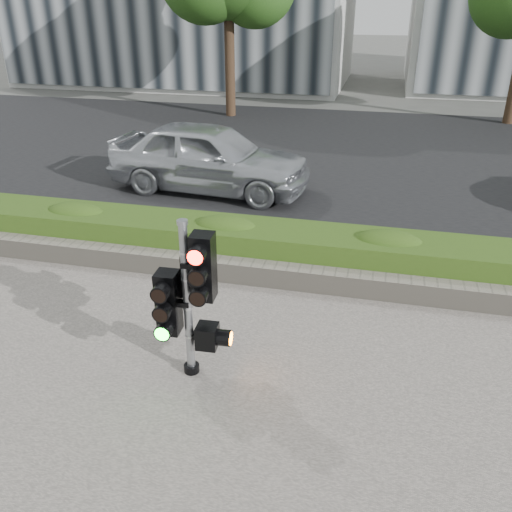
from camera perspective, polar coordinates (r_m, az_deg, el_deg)
name	(u,v)px	position (r m, az deg, el deg)	size (l,w,h in m)	color
ground	(260,357)	(7.09, 0.45, -10.61)	(120.00, 120.00, 0.00)	#51514C
road	(338,154)	(16.16, 8.61, 10.59)	(60.00, 13.00, 0.02)	black
curb	(300,251)	(9.73, 4.64, 0.54)	(60.00, 0.25, 0.12)	gray
stone_wall	(287,276)	(8.56, 3.33, -2.11)	(12.00, 0.32, 0.34)	gray
hedge	(295,249)	(9.06, 4.10, 0.73)	(12.00, 1.00, 0.68)	#558127
traffic_signal	(190,292)	(6.26, -6.97, -3.77)	(0.70, 0.52, 2.01)	black
car_silver	(209,157)	(12.71, -4.95, 10.34)	(1.88, 4.67, 1.59)	silver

